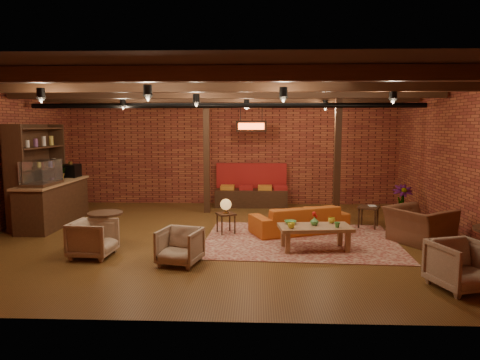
{
  "coord_description": "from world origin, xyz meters",
  "views": [
    {
      "loc": [
        0.75,
        -8.9,
        2.36
      ],
      "look_at": [
        0.4,
        0.2,
        1.2
      ],
      "focal_mm": 32.0,
      "sensor_mm": 36.0,
      "label": 1
    }
  ],
  "objects_px": {
    "armchair_right": "(419,220)",
    "side_table_book": "(369,208)",
    "armchair_far": "(462,263)",
    "plant_tall": "(403,167)",
    "round_table_left": "(106,224)",
    "armchair_a": "(93,237)",
    "armchair_b": "(180,245)",
    "side_table_lamp": "(226,207)",
    "sofa": "(299,219)",
    "coffee_table": "(314,229)"
  },
  "relations": [
    {
      "from": "armchair_right",
      "to": "side_table_book",
      "type": "height_order",
      "value": "armchair_right"
    },
    {
      "from": "armchair_far",
      "to": "plant_tall",
      "type": "relative_size",
      "value": 0.29
    },
    {
      "from": "round_table_left",
      "to": "armchair_a",
      "type": "distance_m",
      "value": 0.6
    },
    {
      "from": "armchair_right",
      "to": "armchair_far",
      "type": "height_order",
      "value": "armchair_right"
    },
    {
      "from": "round_table_left",
      "to": "plant_tall",
      "type": "relative_size",
      "value": 0.26
    },
    {
      "from": "armchair_b",
      "to": "armchair_far",
      "type": "distance_m",
      "value": 4.39
    },
    {
      "from": "side_table_lamp",
      "to": "side_table_book",
      "type": "bearing_deg",
      "value": 11.79
    },
    {
      "from": "armchair_a",
      "to": "side_table_book",
      "type": "xyz_separation_m",
      "value": [
        5.56,
        2.45,
        0.1
      ]
    },
    {
      "from": "plant_tall",
      "to": "round_table_left",
      "type": "bearing_deg",
      "value": -157.7
    },
    {
      "from": "side_table_book",
      "to": "plant_tall",
      "type": "relative_size",
      "value": 0.22
    },
    {
      "from": "sofa",
      "to": "side_table_book",
      "type": "relative_size",
      "value": 3.52
    },
    {
      "from": "armchair_a",
      "to": "armchair_right",
      "type": "distance_m",
      "value": 6.33
    },
    {
      "from": "sofa",
      "to": "plant_tall",
      "type": "distance_m",
      "value": 3.2
    },
    {
      "from": "side_table_lamp",
      "to": "plant_tall",
      "type": "bearing_deg",
      "value": 19.38
    },
    {
      "from": "armchair_right",
      "to": "side_table_book",
      "type": "relative_size",
      "value": 1.87
    },
    {
      "from": "plant_tall",
      "to": "armchair_far",
      "type": "bearing_deg",
      "value": -98.37
    },
    {
      "from": "round_table_left",
      "to": "armchair_far",
      "type": "height_order",
      "value": "armchair_far"
    },
    {
      "from": "side_table_lamp",
      "to": "round_table_left",
      "type": "xyz_separation_m",
      "value": [
        -2.26,
        -1.18,
        -0.12
      ]
    },
    {
      "from": "coffee_table",
      "to": "armchair_right",
      "type": "bearing_deg",
      "value": 13.62
    },
    {
      "from": "armchair_a",
      "to": "armchair_b",
      "type": "distance_m",
      "value": 1.68
    },
    {
      "from": "coffee_table",
      "to": "side_table_book",
      "type": "bearing_deg",
      "value": 50.9
    },
    {
      "from": "armchair_a",
      "to": "armchair_right",
      "type": "bearing_deg",
      "value": -75.47
    },
    {
      "from": "sofa",
      "to": "side_table_book",
      "type": "height_order",
      "value": "sofa"
    },
    {
      "from": "coffee_table",
      "to": "plant_tall",
      "type": "distance_m",
      "value": 3.81
    },
    {
      "from": "armchair_b",
      "to": "armchair_right",
      "type": "height_order",
      "value": "armchair_right"
    },
    {
      "from": "side_table_lamp",
      "to": "plant_tall",
      "type": "relative_size",
      "value": 0.29
    },
    {
      "from": "armchair_b",
      "to": "armchair_right",
      "type": "bearing_deg",
      "value": 32.53
    },
    {
      "from": "sofa",
      "to": "armchair_far",
      "type": "relative_size",
      "value": 2.71
    },
    {
      "from": "side_table_book",
      "to": "armchair_b",
      "type": "bearing_deg",
      "value": -144.37
    },
    {
      "from": "round_table_left",
      "to": "armchair_right",
      "type": "height_order",
      "value": "armchair_right"
    },
    {
      "from": "plant_tall",
      "to": "armchair_right",
      "type": "bearing_deg",
      "value": -99.74
    },
    {
      "from": "side_table_lamp",
      "to": "round_table_left",
      "type": "bearing_deg",
      "value": -152.45
    },
    {
      "from": "plant_tall",
      "to": "armchair_a",
      "type": "bearing_deg",
      "value": -153.53
    },
    {
      "from": "armchair_a",
      "to": "armchair_b",
      "type": "bearing_deg",
      "value": -97.95
    },
    {
      "from": "armchair_right",
      "to": "armchair_far",
      "type": "bearing_deg",
      "value": 141.96
    },
    {
      "from": "coffee_table",
      "to": "armchair_right",
      "type": "xyz_separation_m",
      "value": [
        2.17,
        0.53,
        0.08
      ]
    },
    {
      "from": "coffee_table",
      "to": "armchair_right",
      "type": "height_order",
      "value": "armchair_right"
    },
    {
      "from": "coffee_table",
      "to": "armchair_right",
      "type": "relative_size",
      "value": 1.27
    },
    {
      "from": "armchair_right",
      "to": "plant_tall",
      "type": "relative_size",
      "value": 0.42
    },
    {
      "from": "armchair_b",
      "to": "plant_tall",
      "type": "distance_m",
      "value": 6.23
    },
    {
      "from": "armchair_right",
      "to": "plant_tall",
      "type": "distance_m",
      "value": 2.35
    },
    {
      "from": "armchair_far",
      "to": "armchair_b",
      "type": "bearing_deg",
      "value": 150.52
    },
    {
      "from": "round_table_left",
      "to": "coffee_table",
      "type": "bearing_deg",
      "value": 0.13
    },
    {
      "from": "armchair_a",
      "to": "armchair_far",
      "type": "height_order",
      "value": "armchair_far"
    },
    {
      "from": "coffee_table",
      "to": "armchair_far",
      "type": "bearing_deg",
      "value": -46.15
    },
    {
      "from": "sofa",
      "to": "plant_tall",
      "type": "height_order",
      "value": "plant_tall"
    },
    {
      "from": "side_table_book",
      "to": "armchair_right",
      "type": "bearing_deg",
      "value": -63.21
    },
    {
      "from": "sofa",
      "to": "coffee_table",
      "type": "distance_m",
      "value": 1.32
    },
    {
      "from": "armchair_right",
      "to": "sofa",
      "type": "bearing_deg",
      "value": 40.56
    },
    {
      "from": "armchair_far",
      "to": "plant_tall",
      "type": "height_order",
      "value": "plant_tall"
    }
  ]
}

